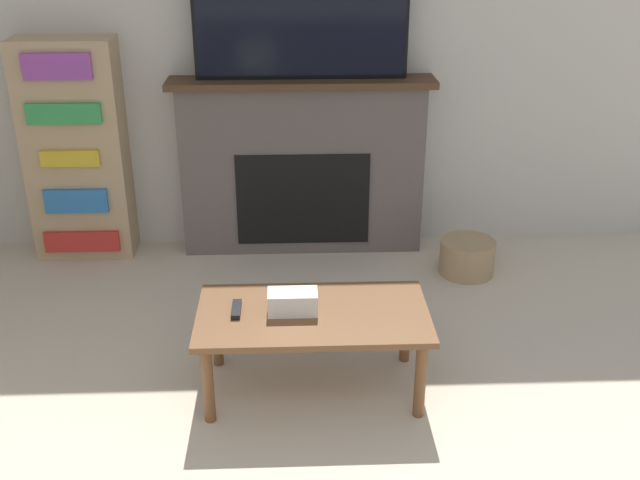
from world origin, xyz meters
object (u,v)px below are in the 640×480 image
(coffee_table, at_px, (313,322))
(bookshelf, at_px, (76,151))
(storage_basket, at_px, (467,257))
(fireplace, at_px, (302,166))
(tv, at_px, (301,11))

(coffee_table, relative_size, bookshelf, 0.76)
(bookshelf, bearing_deg, storage_basket, -9.42)
(fireplace, xyz_separation_m, tv, (0.00, -0.02, 0.93))
(bookshelf, bearing_deg, tv, 0.11)
(tv, xyz_separation_m, bookshelf, (-1.38, -0.00, -0.81))
(tv, xyz_separation_m, coffee_table, (0.02, -1.54, -1.13))
(bookshelf, relative_size, storage_basket, 4.10)
(coffee_table, relative_size, storage_basket, 3.13)
(storage_basket, bearing_deg, coffee_table, -130.19)
(bookshelf, height_order, storage_basket, bookshelf)
(coffee_table, bearing_deg, fireplace, 90.66)
(tv, height_order, bookshelf, tv)
(coffee_table, xyz_separation_m, bookshelf, (-1.39, 1.53, 0.32))
(tv, height_order, coffee_table, tv)
(bookshelf, distance_m, storage_basket, 2.46)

